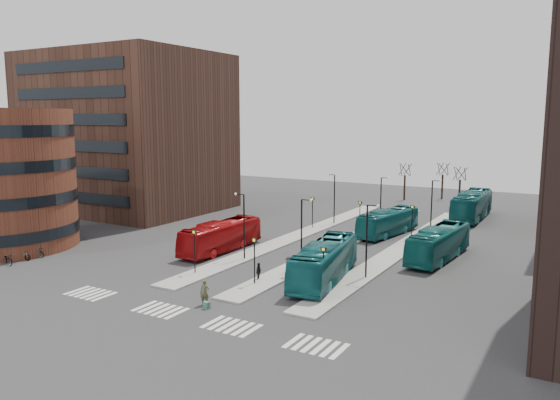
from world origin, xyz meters
The scene contains 22 objects.
ground centered at (0.00, 0.00, 0.00)m, with size 160.00×160.00×0.00m, color #2D2D2F.
island_left centered at (-4.00, 30.00, 0.07)m, with size 2.50×45.00×0.15m, color #969691.
island_mid centered at (2.00, 30.00, 0.07)m, with size 2.50×45.00×0.15m, color #969691.
island_right centered at (8.00, 30.00, 0.07)m, with size 2.50×45.00×0.15m, color #969691.
suitcase centered at (1.65, 5.76, 0.25)m, with size 0.40×0.32×0.50m, color navy.
red_bus centered at (-7.31, 19.70, 1.50)m, with size 2.53×10.80×3.01m, color #A60C0E.
teal_bus_a centered at (5.89, 15.80, 1.62)m, with size 2.72×11.60×3.23m, color #15656A.
teal_bus_b centered at (4.51, 35.29, 1.46)m, with size 2.46×10.49×2.92m, color #135D61.
teal_bus_c centered at (12.17, 27.28, 1.55)m, with size 2.60×11.11×3.10m, color #136261.
teal_bus_d centered at (10.69, 50.26, 1.81)m, with size 3.04×12.99×3.62m, color #125B5E.
traveller centered at (1.10, 6.27, 0.92)m, with size 0.67×0.44×1.84m, color #4D5030.
commuter_a centered at (-7.37, 18.82, 0.95)m, with size 0.92×0.72×1.89m, color black.
commuter_b centered at (1.26, 13.13, 0.75)m, with size 0.88×0.37×1.50m, color black.
commuter_c centered at (3.06, 14.98, 0.92)m, with size 1.18×0.68×1.83m, color black.
bicycle_near centered at (-21.00, 5.95, 0.50)m, with size 0.66×1.89×0.99m, color gray.
bicycle_mid centered at (-21.00, 7.46, 0.46)m, with size 0.43×1.53×0.92m, color gray.
bicycle_far centered at (-21.00, 8.98, 0.49)m, with size 0.65×1.86×0.98m, color gray.
crosswalk_stripes centered at (1.75, 4.00, 0.01)m, with size 22.35×2.40×0.01m.
office_block centered at (-34.00, 33.98, 11.00)m, with size 25.00×20.12×22.00m.
sign_poles centered at (1.60, 23.00, 2.41)m, with size 12.45×22.12×3.65m.
lamp_posts centered at (2.64, 28.00, 3.58)m, with size 14.04×20.24×6.12m.
bare_trees centered at (2.67, 62.67, 2.72)m, with size 10.97×8.14×5.90m.
Camera 1 is at (24.29, -23.06, 13.15)m, focal length 35.00 mm.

